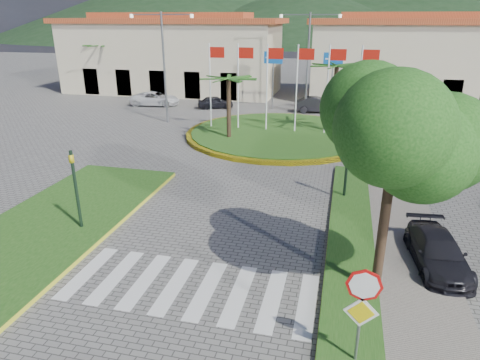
% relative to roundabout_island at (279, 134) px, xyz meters
% --- Properties ---
extents(median_left, '(5.00, 14.00, 0.18)m').
position_rel_roundabout_island_xyz_m(median_left, '(-6.50, -16.00, -0.08)').
color(median_left, '#1E4E16').
rests_on(median_left, ground).
extents(crosswalk, '(8.00, 3.00, 0.01)m').
position_rel_roundabout_island_xyz_m(crosswalk, '(-0.00, -18.00, -0.17)').
color(crosswalk, silver).
rests_on(crosswalk, ground).
extents(roundabout_island, '(12.70, 12.70, 6.00)m').
position_rel_roundabout_island_xyz_m(roundabout_island, '(0.00, 0.00, 0.00)').
color(roundabout_island, yellow).
rests_on(roundabout_island, ground).
extents(stop_sign, '(0.80, 0.11, 2.65)m').
position_rel_roundabout_island_xyz_m(stop_sign, '(4.90, -20.04, 1.62)').
color(stop_sign, slate).
rests_on(stop_sign, ground).
extents(deciduous_tree, '(3.60, 3.60, 6.80)m').
position_rel_roundabout_island_xyz_m(deciduous_tree, '(5.50, -17.00, 5.00)').
color(deciduous_tree, black).
rests_on(deciduous_tree, ground).
extents(traffic_light_left, '(0.15, 0.18, 3.20)m').
position_rel_roundabout_island_xyz_m(traffic_light_left, '(-5.20, -15.50, 1.77)').
color(traffic_light_left, black).
rests_on(traffic_light_left, ground).
extents(traffic_light_right, '(0.15, 0.18, 3.20)m').
position_rel_roundabout_island_xyz_m(traffic_light_right, '(4.50, -10.00, 1.77)').
color(traffic_light_right, black).
rests_on(traffic_light_right, ground).
extents(traffic_light_far, '(0.18, 0.15, 3.20)m').
position_rel_roundabout_island_xyz_m(traffic_light_far, '(8.00, 4.00, 1.77)').
color(traffic_light_far, black).
rests_on(traffic_light_far, ground).
extents(direction_sign_west, '(1.60, 0.14, 5.20)m').
position_rel_roundabout_island_xyz_m(direction_sign_west, '(-2.00, 8.97, 3.36)').
color(direction_sign_west, slate).
rests_on(direction_sign_west, ground).
extents(direction_sign_east, '(1.60, 0.14, 5.20)m').
position_rel_roundabout_island_xyz_m(direction_sign_east, '(3.00, 8.97, 3.36)').
color(direction_sign_east, slate).
rests_on(direction_sign_east, ground).
extents(street_lamp_centre, '(4.80, 0.16, 8.00)m').
position_rel_roundabout_island_xyz_m(street_lamp_centre, '(1.00, 8.00, 4.32)').
color(street_lamp_centre, slate).
rests_on(street_lamp_centre, ground).
extents(street_lamp_west, '(4.80, 0.16, 8.00)m').
position_rel_roundabout_island_xyz_m(street_lamp_west, '(-9.00, 2.00, 4.32)').
color(street_lamp_west, slate).
rests_on(street_lamp_west, ground).
extents(building_left, '(23.32, 9.54, 8.05)m').
position_rel_roundabout_island_xyz_m(building_left, '(-14.00, 16.00, 3.73)').
color(building_left, beige).
rests_on(building_left, ground).
extents(building_right, '(19.08, 9.54, 8.05)m').
position_rel_roundabout_island_xyz_m(building_right, '(10.00, 16.00, 3.73)').
color(building_right, beige).
rests_on(building_right, ground).
extents(hill_far_west, '(140.00, 140.00, 22.00)m').
position_rel_roundabout_island_xyz_m(hill_far_west, '(-55.00, 118.00, 10.83)').
color(hill_far_west, black).
rests_on(hill_far_west, ground).
extents(hill_near_back, '(110.00, 110.00, 16.00)m').
position_rel_roundabout_island_xyz_m(hill_near_back, '(-10.00, 108.00, 7.83)').
color(hill_near_back, black).
rests_on(hill_near_back, ground).
extents(white_van, '(4.71, 2.72, 1.24)m').
position_rel_roundabout_island_xyz_m(white_van, '(-12.72, 8.00, 0.44)').
color(white_van, silver).
rests_on(white_van, ground).
extents(car_dark_a, '(3.40, 2.38, 1.07)m').
position_rel_roundabout_island_xyz_m(car_dark_a, '(-6.96, 8.12, 0.36)').
color(car_dark_a, black).
rests_on(car_dark_a, ground).
extents(car_dark_b, '(4.04, 1.78, 1.29)m').
position_rel_roundabout_island_xyz_m(car_dark_b, '(2.00, 8.44, 0.47)').
color(car_dark_b, black).
rests_on(car_dark_b, ground).
extents(car_side_right, '(1.90, 3.87, 1.08)m').
position_rel_roundabout_island_xyz_m(car_side_right, '(7.50, -15.00, 0.37)').
color(car_side_right, black).
rests_on(car_side_right, ground).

